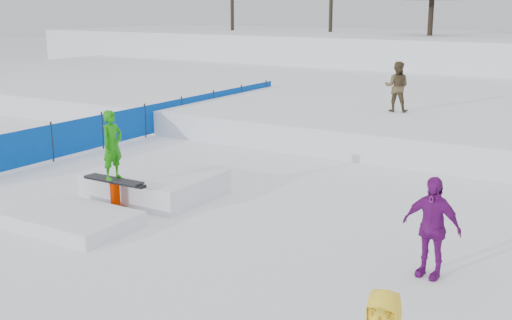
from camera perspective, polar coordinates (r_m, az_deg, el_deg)
The scene contains 7 objects.
ground at distance 12.09m, azimuth -7.04°, elevation -6.70°, with size 120.00×120.00×0.00m, color white.
snow_berm at distance 39.58m, azimuth 21.30°, elevation 8.46°, with size 60.00×14.00×2.40m, color white.
snow_midrise at distance 26.10m, azimuth 15.38°, elevation 4.87°, with size 50.00×18.00×0.80m, color white.
safety_fence at distance 20.90m, azimuth -9.82°, elevation 3.47°, with size 0.05×16.00×1.10m.
walker_olive at distance 21.21m, azimuth 12.41°, elevation 6.39°, with size 0.78×0.61×1.62m, color #4E3F26.
spectator_purple at distance 10.40m, azimuth 15.32°, elevation -5.76°, with size 0.96×0.40×1.63m, color #6D1172.
jib_rail_feature at distance 14.04m, azimuth -10.78°, elevation -2.63°, with size 2.60×4.40×2.11m.
Camera 1 is at (7.14, -8.81, 4.20)m, focal length 45.00 mm.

